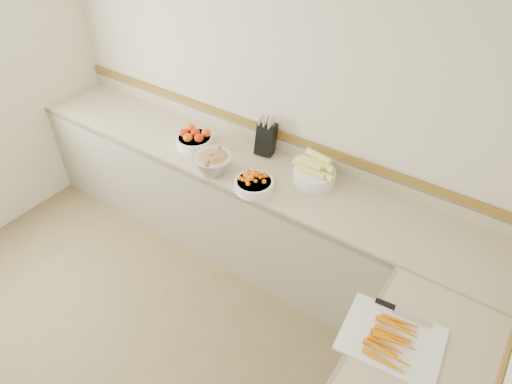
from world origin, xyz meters
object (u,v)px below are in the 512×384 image
Objects in this scene: knife_block at (266,138)px; tomato_bowl at (195,139)px; cutting_board at (391,338)px; corn_bowl at (314,172)px; rhubarb_bowl at (213,162)px; cherry_tomato_bowl at (254,184)px.

knife_block is 1.11× the size of tomato_bowl.
tomato_bowl is 2.13m from cutting_board.
corn_bowl is at bearing -12.34° from knife_block.
rhubarb_bowl is 1.74m from cutting_board.
knife_block is 1.18× the size of cherry_tomato_bowl.
cherry_tomato_bowl is at bearing 154.31° from cutting_board.
cutting_board is (1.63, -0.61, -0.07)m from rhubarb_bowl.
corn_bowl reaches higher than tomato_bowl.
cherry_tomato_bowl is (0.19, -0.43, -0.08)m from knife_block.
knife_block is at bearing 144.42° from cutting_board.
cutting_board is at bearing -25.69° from cherry_tomato_bowl.
tomato_bowl is 0.99× the size of rhubarb_bowl.
cutting_board is (1.26, -0.61, -0.03)m from cherry_tomato_bowl.
cutting_board is at bearing -35.58° from knife_block.
tomato_bowl is (-0.52, -0.24, -0.07)m from knife_block.
tomato_bowl is 0.86× the size of corn_bowl.
knife_block reaches higher than cherry_tomato_bowl.
tomato_bowl is at bearing 164.93° from cherry_tomato_bowl.
corn_bowl reaches higher than cherry_tomato_bowl.
knife_block reaches higher than tomato_bowl.
cherry_tomato_bowl is at bearing -0.04° from rhubarb_bowl.
cherry_tomato_bowl is (0.71, -0.19, -0.01)m from tomato_bowl.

